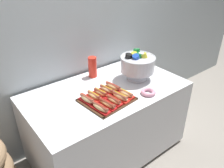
% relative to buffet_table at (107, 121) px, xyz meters
% --- Properties ---
extents(ground_plane, '(10.00, 10.00, 0.00)m').
position_rel_buffet_table_xyz_m(ground_plane, '(0.00, 0.00, -0.40)').
color(ground_plane, gray).
extents(back_wall, '(6.00, 0.10, 2.60)m').
position_rel_buffet_table_xyz_m(back_wall, '(0.00, 0.50, 0.90)').
color(back_wall, '#B2BCC1').
rests_on(back_wall, ground_plane).
extents(buffet_table, '(1.50, 0.84, 0.76)m').
position_rel_buffet_table_xyz_m(buffet_table, '(0.00, 0.00, 0.00)').
color(buffet_table, silver).
rests_on(buffet_table, ground_plane).
extents(serving_tray, '(0.44, 0.40, 0.01)m').
position_rel_buffet_table_xyz_m(serving_tray, '(-0.10, -0.14, 0.37)').
color(serving_tray, '#472B19').
rests_on(serving_tray, buffet_table).
extents(hot_dog_0, '(0.09, 0.19, 0.06)m').
position_rel_buffet_table_xyz_m(hot_dog_0, '(-0.25, -0.24, 0.40)').
color(hot_dog_0, '#B21414').
rests_on(hot_dog_0, serving_tray).
extents(hot_dog_1, '(0.08, 0.18, 0.06)m').
position_rel_buffet_table_xyz_m(hot_dog_1, '(-0.17, -0.23, 0.40)').
color(hot_dog_1, '#B21414').
rests_on(hot_dog_1, serving_tray).
extents(hot_dog_2, '(0.08, 0.16, 0.06)m').
position_rel_buffet_table_xyz_m(hot_dog_2, '(-0.10, -0.22, 0.40)').
color(hot_dog_2, red).
rests_on(hot_dog_2, serving_tray).
extents(hot_dog_3, '(0.09, 0.18, 0.07)m').
position_rel_buffet_table_xyz_m(hot_dog_3, '(-0.02, -0.22, 0.40)').
color(hot_dog_3, red).
rests_on(hot_dog_3, serving_tray).
extents(hot_dog_4, '(0.09, 0.16, 0.06)m').
position_rel_buffet_table_xyz_m(hot_dog_4, '(0.05, -0.21, 0.40)').
color(hot_dog_4, red).
rests_on(hot_dog_4, serving_tray).
extents(hot_dog_5, '(0.08, 0.17, 0.06)m').
position_rel_buffet_table_xyz_m(hot_dog_5, '(-0.26, -0.07, 0.40)').
color(hot_dog_5, '#B21414').
rests_on(hot_dog_5, serving_tray).
extents(hot_dog_6, '(0.08, 0.16, 0.06)m').
position_rel_buffet_table_xyz_m(hot_dog_6, '(-0.19, -0.07, 0.40)').
color(hot_dog_6, red).
rests_on(hot_dog_6, serving_tray).
extents(hot_dog_7, '(0.08, 0.16, 0.06)m').
position_rel_buffet_table_xyz_m(hot_dog_7, '(-0.11, -0.06, 0.40)').
color(hot_dog_7, red).
rests_on(hot_dog_7, serving_tray).
extents(hot_dog_8, '(0.09, 0.17, 0.06)m').
position_rel_buffet_table_xyz_m(hot_dog_8, '(-0.04, -0.05, 0.40)').
color(hot_dog_8, '#B21414').
rests_on(hot_dog_8, serving_tray).
extents(hot_dog_9, '(0.09, 0.18, 0.06)m').
position_rel_buffet_table_xyz_m(hot_dog_9, '(0.04, -0.04, 0.40)').
color(hot_dog_9, '#B21414').
rests_on(hot_dog_9, serving_tray).
extents(punch_bowl, '(0.34, 0.34, 0.28)m').
position_rel_buffet_table_xyz_m(punch_bowl, '(0.37, -0.01, 0.53)').
color(punch_bowl, silver).
rests_on(punch_bowl, buffet_table).
extents(cup_stack, '(0.09, 0.09, 0.21)m').
position_rel_buffet_table_xyz_m(cup_stack, '(0.05, 0.30, 0.47)').
color(cup_stack, red).
rests_on(cup_stack, buffet_table).
extents(donut, '(0.14, 0.14, 0.03)m').
position_rel_buffet_table_xyz_m(donut, '(0.25, -0.29, 0.38)').
color(donut, pink).
rests_on(donut, buffet_table).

